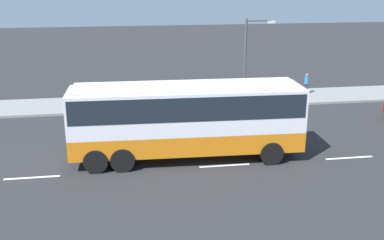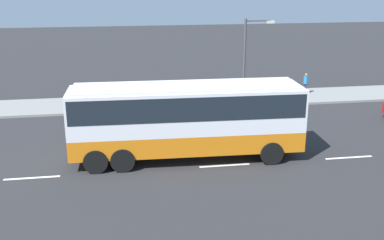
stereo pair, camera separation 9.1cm
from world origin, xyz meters
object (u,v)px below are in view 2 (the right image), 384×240
(coach_bus, at_px, (187,114))
(pedestrian_near_curb, at_px, (112,92))
(pedestrian_at_crossing, at_px, (306,82))
(street_lamp, at_px, (248,55))

(coach_bus, distance_m, pedestrian_near_curb, 10.35)
(pedestrian_at_crossing, bearing_deg, street_lamp, 161.77)
(pedestrian_at_crossing, bearing_deg, coach_bus, -175.67)
(coach_bus, xyz_separation_m, pedestrian_near_curb, (-3.58, 9.63, -1.17))
(coach_bus, xyz_separation_m, street_lamp, (5.34, 8.46, 1.27))
(pedestrian_near_curb, distance_m, street_lamp, 9.33)
(coach_bus, bearing_deg, pedestrian_at_crossing, 47.51)
(pedestrian_at_crossing, distance_m, street_lamp, 6.03)
(pedestrian_near_curb, relative_size, pedestrian_at_crossing, 1.07)
(pedestrian_at_crossing, bearing_deg, pedestrian_near_curb, 142.71)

